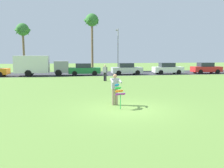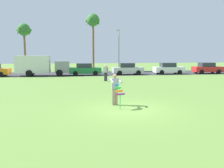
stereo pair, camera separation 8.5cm
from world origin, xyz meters
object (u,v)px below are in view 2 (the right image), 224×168
person_kite_flyer (115,88)px  palm_tree_right_near (93,23)px  kite_held (119,92)px  parked_car_white (168,69)px  parked_car_silver (127,69)px  parked_car_red (207,68)px  parked_car_green (85,69)px  palm_tree_left_near (24,31)px  parked_truck_grey_van (40,65)px  streetlight_pole (119,47)px  person_walker_near (106,72)px

person_kite_flyer → palm_tree_right_near: 27.74m
kite_held → parked_car_white: bearing=61.0°
parked_car_silver → parked_car_red: same height
kite_held → parked_car_green: parked_car_green is taller
palm_tree_left_near → person_kite_flyer: bearing=-69.6°
parked_car_silver → palm_tree_left_near: (-15.64, 10.40, 5.84)m
parked_truck_grey_van → parked_car_silver: 11.70m
parked_car_red → streetlight_pole: 14.13m
parked_car_green → palm_tree_left_near: bearing=133.4°
parked_car_green → person_walker_near: bearing=-75.1°
kite_held → parked_car_green: (-1.04, 19.40, -0.09)m
parked_car_red → person_walker_near: 17.34m
parked_car_red → person_walker_near: (-15.82, -7.09, 0.16)m
palm_tree_right_near → person_walker_near: bearing=-89.3°
parked_car_green → palm_tree_right_near: palm_tree_right_near is taller
palm_tree_left_near → person_walker_near: size_ratio=4.62×
parked_car_green → parked_truck_grey_van: bearing=-180.0°
kite_held → streetlight_pole: size_ratio=0.18×
parked_truck_grey_van → person_walker_near: parked_truck_grey_van is taller
kite_held → parked_car_white: size_ratio=0.29×
person_kite_flyer → palm_tree_left_near: palm_tree_left_near is taller
palm_tree_right_near → parked_car_green: bearing=-101.7°
parked_truck_grey_van → person_walker_near: size_ratio=3.88×
parked_car_white → streetlight_pole: (-5.91, 7.01, 3.22)m
kite_held → person_walker_near: (0.85, 12.31, 0.07)m
parked_truck_grey_van → parked_car_green: bearing=0.0°
parked_car_silver → streetlight_pole: streetlight_pole is taller
person_walker_near → parked_truck_grey_van: bearing=137.6°
parked_truck_grey_van → parked_car_red: (23.57, 0.00, -0.64)m
palm_tree_left_near → streetlight_pole: (15.69, -3.39, -2.62)m
person_kite_flyer → parked_car_red: size_ratio=0.41×
parked_car_green → palm_tree_right_near: 11.10m
parked_car_silver → parked_car_red: size_ratio=0.99×
parked_car_silver → palm_tree_left_near: palm_tree_left_near is taller
palm_tree_left_near → parked_car_white: bearing=-25.7°
parked_car_red → streetlight_pole: size_ratio=0.61×
parked_car_silver → parked_car_white: (5.96, 0.00, 0.00)m
parked_car_green → person_walker_near: 7.34m
person_kite_flyer → kite_held: 0.84m
streetlight_pole → person_walker_near: (-3.98, -14.10, -3.06)m
streetlight_pole → parked_car_green: bearing=-129.9°
parked_car_green → parked_car_red: size_ratio=1.00×
parked_car_red → parked_truck_grey_van: bearing=-180.0°
parked_truck_grey_van → palm_tree_right_near: size_ratio=0.71×
person_kite_flyer → parked_car_white: bearing=59.8°
parked_truck_grey_van → parked_car_green: (5.86, 0.00, -0.64)m
kite_held → palm_tree_right_near: 28.57m
person_kite_flyer → streetlight_pole: 26.22m
person_walker_near → person_kite_flyer: bearing=-94.6°
parked_car_white → parked_car_red: same height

